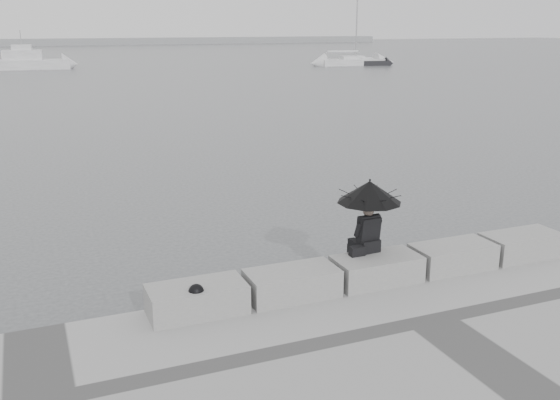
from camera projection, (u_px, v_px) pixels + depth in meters
name	position (u px, v px, depth m)	size (l,w,h in m)	color
ground	(363.00, 297.00, 12.07)	(360.00, 360.00, 0.00)	#434648
stone_block_far_left	(197.00, 299.00, 10.21)	(1.60, 0.80, 0.50)	gray
stone_block_left	(292.00, 284.00, 10.84)	(1.60, 0.80, 0.50)	gray
stone_block_centre	(377.00, 269.00, 11.46)	(1.60, 0.80, 0.50)	gray
stone_block_right	(453.00, 257.00, 12.09)	(1.60, 0.80, 0.50)	gray
stone_block_far_right	(521.00, 245.00, 12.71)	(1.60, 0.80, 0.50)	gray
seated_person	(369.00, 199.00, 11.41)	(1.20, 1.20, 1.39)	black
bag	(357.00, 251.00, 11.42)	(0.28, 0.16, 0.18)	black
mooring_bollard	(197.00, 305.00, 10.01)	(0.39, 0.39, 0.61)	black
distant_landmass	(4.00, 42.00, 146.26)	(180.00, 8.00, 2.80)	gray
sailboat_right	(352.00, 61.00, 78.80)	(8.39, 3.19, 12.90)	white
motor_cruiser	(31.00, 62.00, 71.96)	(8.77, 3.54, 4.50)	white
small_motorboat	(371.00, 63.00, 78.94)	(5.02, 2.90, 1.10)	black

